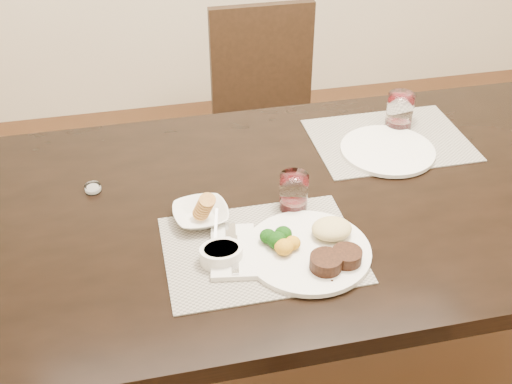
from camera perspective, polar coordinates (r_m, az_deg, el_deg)
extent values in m
plane|color=#412714|center=(2.26, 6.56, -15.51)|extent=(4.50, 4.50, 0.00)
cube|color=black|center=(1.76, 8.15, -0.59)|extent=(2.00, 1.00, 0.05)
cube|color=black|center=(2.26, -19.17, -5.02)|extent=(0.08, 0.08, 0.70)
cube|color=black|center=(2.59, 1.43, 5.11)|extent=(0.42, 0.42, 0.04)
cube|color=black|center=(2.54, -1.63, -1.74)|extent=(0.04, 0.04, 0.41)
cube|color=black|center=(2.62, 6.12, -0.69)|extent=(0.04, 0.04, 0.41)
cube|color=black|center=(2.83, -3.04, 2.61)|extent=(0.04, 0.04, 0.41)
cube|color=black|center=(2.90, 3.98, 3.46)|extent=(0.04, 0.04, 0.41)
cube|color=black|center=(2.64, 0.52, 11.74)|extent=(0.42, 0.04, 0.45)
cube|color=gray|center=(1.53, 0.48, -5.12)|extent=(0.46, 0.34, 0.00)
cube|color=gray|center=(1.98, 11.76, 4.55)|extent=(0.46, 0.34, 0.00)
cylinder|color=silver|center=(1.52, 4.62, -5.27)|extent=(0.30, 0.30, 0.01)
cylinder|color=black|center=(1.46, 6.23, -6.23)|extent=(0.07, 0.07, 0.03)
cylinder|color=black|center=(1.49, 8.07, -5.67)|extent=(0.07, 0.07, 0.03)
ellipsoid|color=tan|center=(1.55, 6.74, -3.26)|extent=(0.10, 0.08, 0.04)
ellipsoid|color=#0F3F0C|center=(1.51, 1.85, -4.28)|extent=(0.05, 0.05, 0.04)
ellipsoid|color=#BD8118|center=(1.49, 2.50, -4.90)|extent=(0.04, 0.04, 0.04)
cube|color=silver|center=(1.52, -2.04, -5.28)|extent=(0.13, 0.20, 0.01)
cube|color=white|center=(1.49, -1.89, -5.56)|extent=(0.04, 0.13, 0.01)
cube|color=white|center=(1.56, -2.27, -3.43)|extent=(0.03, 0.05, 0.00)
cube|color=white|center=(1.55, 5.14, -4.66)|extent=(0.02, 0.14, 0.00)
cube|color=black|center=(1.47, 6.45, -7.39)|extent=(0.02, 0.10, 0.01)
imported|color=silver|center=(1.61, -4.93, -2.03)|extent=(0.15, 0.15, 0.03)
cylinder|color=#AC7E36|center=(1.60, -4.97, -1.37)|extent=(0.04, 0.05, 0.04)
cylinder|color=silver|center=(1.49, -3.09, -5.58)|extent=(0.10, 0.10, 0.04)
cylinder|color=#0C3712|center=(1.48, -3.11, -5.21)|extent=(0.08, 0.08, 0.01)
cube|color=white|center=(1.52, -3.58, -2.89)|extent=(0.01, 0.07, 0.05)
cylinder|color=white|center=(1.63, 3.38, 0.02)|extent=(0.07, 0.07, 0.10)
cylinder|color=#350407|center=(1.65, 3.33, -1.04)|extent=(0.06, 0.06, 0.02)
cylinder|color=silver|center=(1.91, 11.61, 3.64)|extent=(0.27, 0.27, 0.01)
cylinder|color=white|center=(2.02, 12.67, 7.06)|extent=(0.08, 0.08, 0.11)
cylinder|color=#350407|center=(2.05, 12.52, 6.02)|extent=(0.07, 0.07, 0.03)
cylinder|color=white|center=(1.77, -14.30, 0.33)|extent=(0.04, 0.04, 0.02)
cylinder|color=white|center=(1.78, -14.28, 0.21)|extent=(0.03, 0.03, 0.01)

